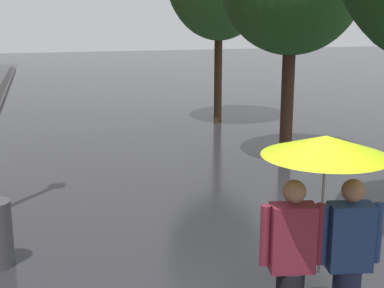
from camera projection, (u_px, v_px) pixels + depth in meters
name	position (u px, v px, depth m)	size (l,w,h in m)	color
couple_under_umbrella	(322.00, 211.00, 5.01)	(1.13, 1.13, 2.09)	black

